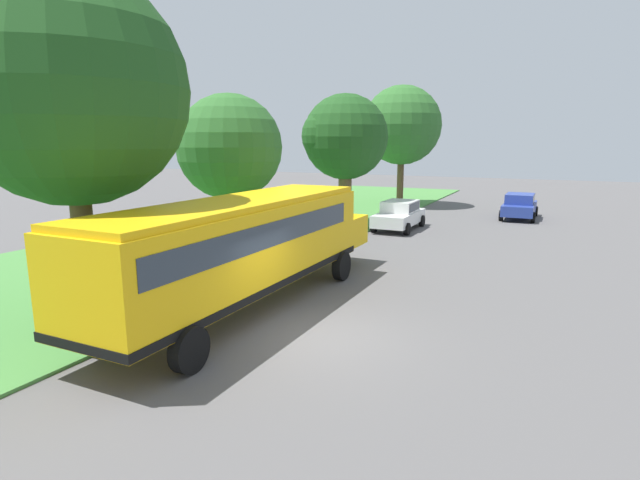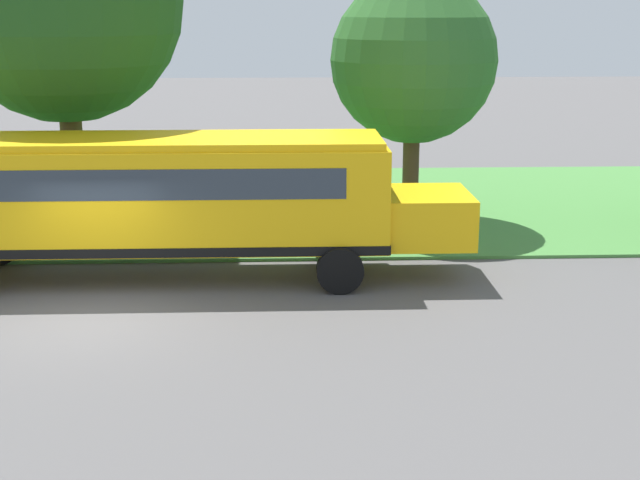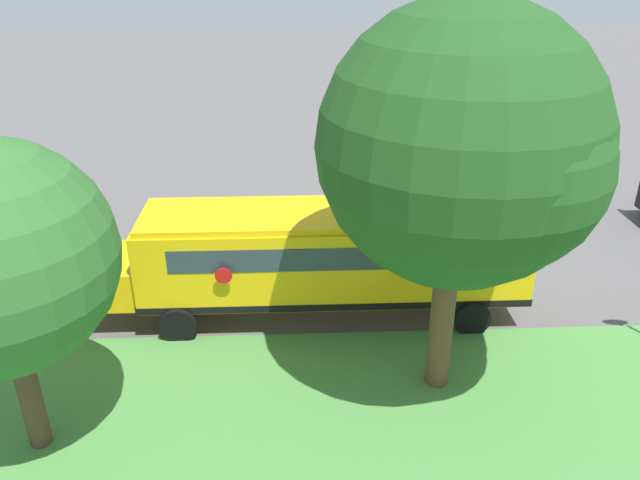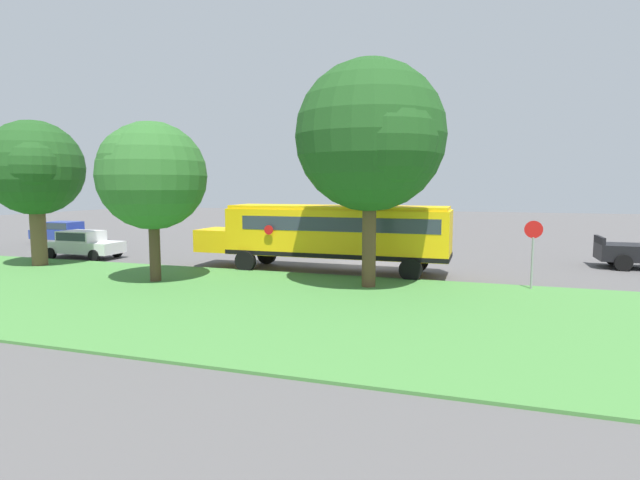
% 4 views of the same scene
% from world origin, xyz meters
% --- Properties ---
extents(ground_plane, '(120.00, 120.00, 0.00)m').
position_xyz_m(ground_plane, '(0.00, 0.00, 0.00)').
color(ground_plane, '#565454').
extents(school_bus, '(2.84, 12.42, 3.16)m').
position_xyz_m(school_bus, '(-2.80, 1.09, 1.92)').
color(school_bus, yellow).
rests_on(school_bus, ground).
extents(oak_tree_beside_bus, '(5.86, 5.86, 8.93)m').
position_xyz_m(oak_tree_beside_bus, '(-6.33, -1.66, 5.93)').
color(oak_tree_beside_bus, brown).
rests_on(oak_tree_beside_bus, ground).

